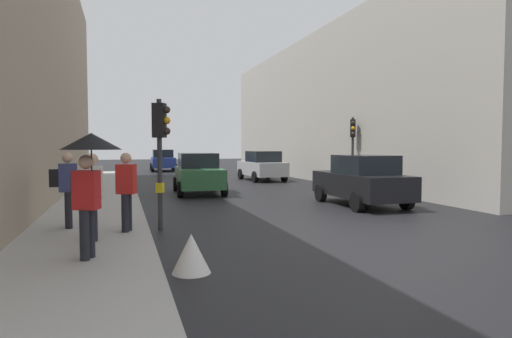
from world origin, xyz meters
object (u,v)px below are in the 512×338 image
(pedestrian_with_grey_backpack, at_px, (66,185))
(pedestrian_in_red_jacket, at_px, (126,188))
(traffic_light_mid_street, at_px, (353,140))
(car_dark_suv, at_px, (362,180))
(traffic_light_near_right, at_px, (160,140))
(pedestrian_with_black_backpack, at_px, (90,191))
(pedestrian_with_umbrella, at_px, (90,160))
(car_blue_van, at_px, (163,160))
(car_green_estate, at_px, (198,173))
(warning_sign_triangle, at_px, (191,253))
(car_silver_hatchback, at_px, (262,166))

(pedestrian_with_grey_backpack, bearing_deg, pedestrian_in_red_jacket, -31.63)
(traffic_light_mid_street, bearing_deg, car_dark_suv, -116.23)
(traffic_light_near_right, relative_size, pedestrian_with_black_backpack, 1.82)
(traffic_light_near_right, height_order, car_dark_suv, traffic_light_near_right)
(car_dark_suv, bearing_deg, pedestrian_with_umbrella, -146.65)
(traffic_light_near_right, height_order, pedestrian_in_red_jacket, traffic_light_near_right)
(car_dark_suv, bearing_deg, pedestrian_with_grey_backpack, -165.33)
(traffic_light_mid_street, relative_size, car_dark_suv, 0.81)
(car_blue_van, height_order, pedestrian_with_umbrella, pedestrian_with_umbrella)
(car_blue_van, bearing_deg, car_green_estate, -90.19)
(warning_sign_triangle, bearing_deg, pedestrian_with_umbrella, 153.62)
(car_silver_hatchback, xyz_separation_m, car_blue_van, (-4.79, 11.83, 0.00))
(car_blue_van, relative_size, pedestrian_with_umbrella, 1.99)
(car_blue_van, bearing_deg, car_silver_hatchback, -67.94)
(car_silver_hatchback, relative_size, pedestrian_with_black_backpack, 2.41)
(car_dark_suv, xyz_separation_m, pedestrian_with_black_backpack, (-8.59, -4.03, 0.29))
(warning_sign_triangle, bearing_deg, car_silver_hatchback, 68.71)
(car_silver_hatchback, xyz_separation_m, pedestrian_with_umbrella, (-8.59, -17.19, 0.96))
(traffic_light_near_right, xyz_separation_m, pedestrian_with_grey_backpack, (-2.17, 0.05, -1.06))
(pedestrian_with_black_backpack, bearing_deg, traffic_light_mid_street, 39.46)
(car_dark_suv, distance_m, warning_sign_triangle, 9.42)
(car_green_estate, relative_size, pedestrian_in_red_jacket, 2.42)
(car_dark_suv, distance_m, pedestrian_with_black_backpack, 9.49)
(car_green_estate, distance_m, pedestrian_with_grey_backpack, 9.22)
(traffic_light_mid_street, xyz_separation_m, pedestrian_with_grey_backpack, (-11.76, -7.54, -1.20))
(car_dark_suv, bearing_deg, traffic_light_mid_street, 63.77)
(pedestrian_with_black_backpack, bearing_deg, car_dark_suv, 25.10)
(car_dark_suv, distance_m, pedestrian_with_grey_backpack, 9.55)
(warning_sign_triangle, bearing_deg, traffic_light_mid_street, 50.61)
(pedestrian_in_red_jacket, bearing_deg, car_green_estate, 70.61)
(car_blue_van, height_order, pedestrian_in_red_jacket, pedestrian_in_red_jacket)
(pedestrian_in_red_jacket, bearing_deg, traffic_light_near_right, 43.32)
(traffic_light_mid_street, height_order, pedestrian_in_red_jacket, traffic_light_mid_street)
(traffic_light_mid_street, bearing_deg, car_blue_van, 111.53)
(car_dark_suv, relative_size, pedestrian_with_grey_backpack, 2.38)
(car_blue_van, distance_m, pedestrian_with_grey_backpack, 26.25)
(car_green_estate, height_order, car_silver_hatchback, same)
(car_green_estate, distance_m, car_dark_suv, 7.38)
(car_silver_hatchback, height_order, pedestrian_with_umbrella, pedestrian_with_umbrella)
(car_dark_suv, height_order, pedestrian_in_red_jacket, pedestrian_in_red_jacket)
(traffic_light_mid_street, distance_m, warning_sign_triangle, 15.01)
(traffic_light_near_right, xyz_separation_m, car_green_estate, (2.30, 8.10, -1.35))
(car_dark_suv, relative_size, warning_sign_triangle, 6.48)
(car_silver_hatchback, height_order, car_blue_van, same)
(car_dark_suv, bearing_deg, car_blue_van, 101.34)
(traffic_light_mid_street, xyz_separation_m, car_dark_suv, (-2.52, -5.13, -1.49))
(traffic_light_near_right, relative_size, traffic_light_mid_street, 0.94)
(traffic_light_near_right, xyz_separation_m, pedestrian_with_umbrella, (-1.43, -3.12, -0.38))
(car_blue_van, xyz_separation_m, pedestrian_with_grey_backpack, (-4.53, -25.85, 0.29))
(pedestrian_with_umbrella, distance_m, warning_sign_triangle, 2.32)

